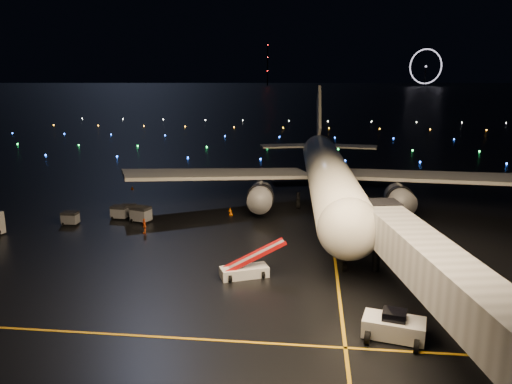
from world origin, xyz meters
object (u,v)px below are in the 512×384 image
(baggage_cart_1, at_px, (141,214))
(baggage_cart_2, at_px, (120,212))
(pushback_tug, at_px, (394,324))
(belt_loader, at_px, (244,261))
(baggage_cart_0, at_px, (129,211))
(crew_c, at_px, (144,226))
(baggage_cart_3, at_px, (70,218))
(airliner, at_px, (328,149))

(baggage_cart_1, bearing_deg, baggage_cart_2, 179.85)
(pushback_tug, relative_size, belt_loader, 0.67)
(baggage_cart_0, xyz_separation_m, baggage_cart_1, (2.22, -1.86, 0.16))
(belt_loader, distance_m, crew_c, 16.67)
(pushback_tug, xyz_separation_m, baggage_cart_2, (-28.95, 25.28, -0.16))
(baggage_cart_3, bearing_deg, crew_c, -12.59)
(airliner, xyz_separation_m, crew_c, (-20.36, -14.94, -6.80))
(crew_c, relative_size, baggage_cart_2, 0.91)
(belt_loader, xyz_separation_m, baggage_cart_0, (-16.76, 17.02, -0.70))
(pushback_tug, relative_size, baggage_cart_1, 1.85)
(baggage_cart_1, bearing_deg, airliner, 43.85)
(airliner, xyz_separation_m, baggage_cart_0, (-24.46, -8.76, -6.88))
(crew_c, bearing_deg, belt_loader, 29.70)
(pushback_tug, height_order, crew_c, pushback_tug)
(baggage_cart_3, bearing_deg, baggage_cart_2, 32.59)
(belt_loader, bearing_deg, pushback_tug, -61.39)
(baggage_cart_1, distance_m, baggage_cart_2, 3.21)
(pushback_tug, bearing_deg, belt_loader, 154.96)
(belt_loader, xyz_separation_m, baggage_cart_3, (-22.44, 13.17, -0.71))
(pushback_tug, bearing_deg, baggage_cart_1, 150.52)
(pushback_tug, relative_size, baggage_cart_2, 2.13)
(airliner, distance_m, belt_loader, 27.61)
(belt_loader, xyz_separation_m, baggage_cart_2, (-17.58, 16.18, -0.66))
(crew_c, xyz_separation_m, baggage_cart_3, (-9.79, 2.34, -0.10))
(belt_loader, bearing_deg, baggage_cart_3, 126.90)
(airliner, relative_size, crew_c, 31.31)
(pushback_tug, bearing_deg, airliner, 109.65)
(baggage_cart_3, bearing_deg, belt_loader, -29.58)
(airliner, bearing_deg, baggage_cart_3, -159.90)
(baggage_cart_0, relative_size, baggage_cart_1, 0.83)
(airliner, distance_m, baggage_cart_2, 27.90)
(baggage_cart_3, bearing_deg, baggage_cart_1, 14.97)
(baggage_cart_0, bearing_deg, crew_c, -65.51)
(pushback_tug, distance_m, baggage_cart_3, 40.49)
(belt_loader, distance_m, baggage_cart_3, 26.03)
(baggage_cart_0, bearing_deg, belt_loader, -54.52)
(belt_loader, xyz_separation_m, baggage_cart_1, (-14.54, 15.16, -0.54))
(baggage_cart_2, bearing_deg, baggage_cart_1, -12.08)
(pushback_tug, height_order, baggage_cart_1, pushback_tug)
(belt_loader, relative_size, baggage_cart_3, 3.39)
(pushback_tug, xyz_separation_m, belt_loader, (-11.36, 9.10, 0.51))
(baggage_cart_3, bearing_deg, baggage_cart_0, 34.92)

